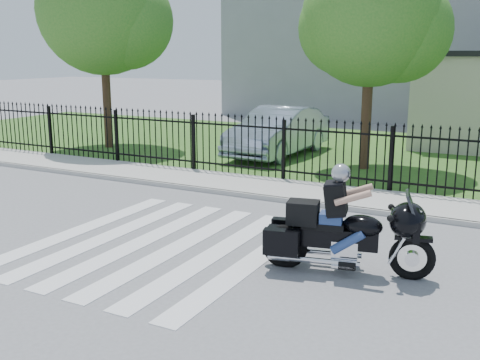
% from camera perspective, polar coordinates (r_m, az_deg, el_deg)
% --- Properties ---
extents(ground, '(120.00, 120.00, 0.00)m').
position_cam_1_polar(ground, '(11.01, -8.15, -6.50)').
color(ground, slate).
rests_on(ground, ground).
extents(crosswalk, '(5.00, 5.50, 0.01)m').
position_cam_1_polar(crosswalk, '(11.00, -8.15, -6.47)').
color(crosswalk, silver).
rests_on(crosswalk, ground).
extents(sidewalk, '(40.00, 2.00, 0.12)m').
position_cam_1_polar(sidewalk, '(15.15, 2.91, -0.80)').
color(sidewalk, '#ADAAA3').
rests_on(sidewalk, ground).
extents(curb, '(40.00, 0.12, 0.12)m').
position_cam_1_polar(curb, '(14.28, 1.23, -1.63)').
color(curb, '#ADAAA3').
rests_on(curb, ground).
extents(grass_strip, '(40.00, 12.00, 0.02)m').
position_cam_1_polar(grass_strip, '(21.60, 10.74, 2.93)').
color(grass_strip, '#31561D').
rests_on(grass_strip, ground).
extents(iron_fence, '(26.00, 0.04, 1.80)m').
position_cam_1_polar(iron_fence, '(15.88, 4.46, 2.91)').
color(iron_fence, black).
rests_on(iron_fence, ground).
extents(tree_left, '(4.80, 4.80, 7.58)m').
position_cam_1_polar(tree_left, '(22.41, -13.81, 16.39)').
color(tree_left, '#382316').
rests_on(tree_left, ground).
extents(tree_mid, '(4.20, 4.20, 6.78)m').
position_cam_1_polar(tree_mid, '(18.03, 13.18, 15.79)').
color(tree_mid, '#382316').
rests_on(tree_mid, ground).
extents(building_tall, '(15.00, 10.00, 12.00)m').
position_cam_1_polar(building_tall, '(35.67, 13.27, 16.25)').
color(building_tall, gray).
rests_on(building_tall, ground).
extents(motorcycle_rider, '(2.84, 1.32, 1.90)m').
position_cam_1_polar(motorcycle_rider, '(9.49, 10.34, -4.80)').
color(motorcycle_rider, black).
rests_on(motorcycle_rider, ground).
extents(parked_car, '(2.06, 5.31, 1.72)m').
position_cam_1_polar(parked_car, '(20.16, 3.91, 4.94)').
color(parked_car, '#93A2B9').
rests_on(parked_car, grass_strip).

